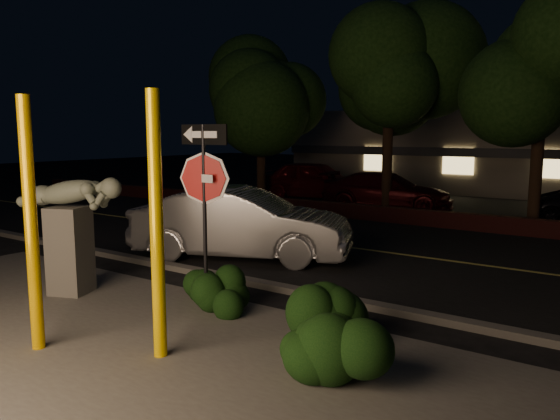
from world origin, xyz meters
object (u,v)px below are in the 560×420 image
Objects in this scene: sculpture at (70,222)px; parked_car_darkred at (387,191)px; yellow_pole_right at (157,227)px; silver_sedan at (242,224)px; signpost at (204,179)px; yellow_pole_left at (31,226)px; parked_car_red at (315,180)px.

parked_car_darkred is (0.18, 13.30, -0.61)m from sculpture.
parked_car_darkred is at bearing 102.58° from yellow_pole_right.
yellow_pole_right is 5.70m from silver_sedan.
signpost is 2.74m from sculpture.
parked_car_darkred is at bearing 96.28° from yellow_pole_left.
yellow_pole_right reaches higher than signpost.
signpost is 0.62× the size of parked_car_darkred.
yellow_pole_left is 0.98× the size of yellow_pole_right.
silver_sedan is 9.41m from parked_car_darkred.
signpost is at bearing 76.35° from yellow_pole_left.
parked_car_darkred is (3.89, -1.20, -0.14)m from parked_car_red.
yellow_pole_left is 1.59× the size of sculpture.
sculpture is at bearing -158.24° from signpost.
parked_car_darkred is (-3.21, 14.36, -1.01)m from yellow_pole_right.
yellow_pole_right is at bearing -164.17° from parked_car_red.
yellow_pole_right is (1.54, 0.76, 0.03)m from yellow_pole_left.
yellow_pole_left is 5.90m from silver_sedan.
yellow_pole_left reaches higher than signpost.
signpost is at bearing 179.10° from parked_car_darkred.
yellow_pole_left is 1.72m from yellow_pole_right.
yellow_pole_left reaches higher than silver_sedan.
yellow_pole_right is 0.69× the size of silver_sedan.
signpost is 12.79m from parked_car_darkred.
signpost reaches higher than sculpture.
signpost is 0.61× the size of silver_sedan.
parked_car_darkred is at bearing -18.33° from silver_sedan.
silver_sedan is at bearing 56.93° from sculpture.
parked_car_darkred is at bearing 67.05° from sculpture.
yellow_pole_right reaches higher than parked_car_darkred.
silver_sedan is at bearing 100.79° from yellow_pole_left.
sculpture reaches higher than parked_car_red.
silver_sedan is at bearing 122.85° from signpost.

